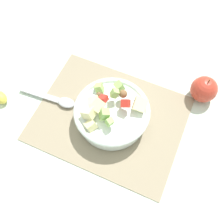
{
  "coord_description": "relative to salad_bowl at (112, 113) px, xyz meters",
  "views": [
    {
      "loc": [
        0.14,
        -0.31,
        0.73
      ],
      "look_at": [
        0.01,
        0.0,
        0.05
      ],
      "focal_mm": 41.43,
      "sensor_mm": 36.0,
      "label": 1
    }
  ],
  "objects": [
    {
      "name": "placemat",
      "position": [
        -0.01,
        -0.0,
        -0.04
      ],
      "size": [
        0.45,
        0.35,
        0.01
      ],
      "primitive_type": "cube",
      "color": "gray",
      "rests_on": "ground_plane"
    },
    {
      "name": "salad_bowl",
      "position": [
        0.0,
        0.0,
        0.0
      ],
      "size": [
        0.22,
        0.22,
        0.11
      ],
      "color": "white",
      "rests_on": "placemat"
    },
    {
      "name": "ground_plane",
      "position": [
        -0.01,
        -0.0,
        -0.04
      ],
      "size": [
        2.4,
        2.4,
        0.0
      ],
      "primitive_type": "plane",
      "color": "silver"
    },
    {
      "name": "whole_apple",
      "position": [
        0.23,
        0.19,
        -0.0
      ],
      "size": [
        0.08,
        0.08,
        0.1
      ],
      "color": "#BC3828",
      "rests_on": "ground_plane"
    },
    {
      "name": "serving_spoon",
      "position": [
        -0.19,
        -0.01,
        -0.03
      ],
      "size": [
        0.19,
        0.04,
        0.01
      ],
      "color": "#B7B7BC",
      "rests_on": "placemat"
    }
  ]
}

